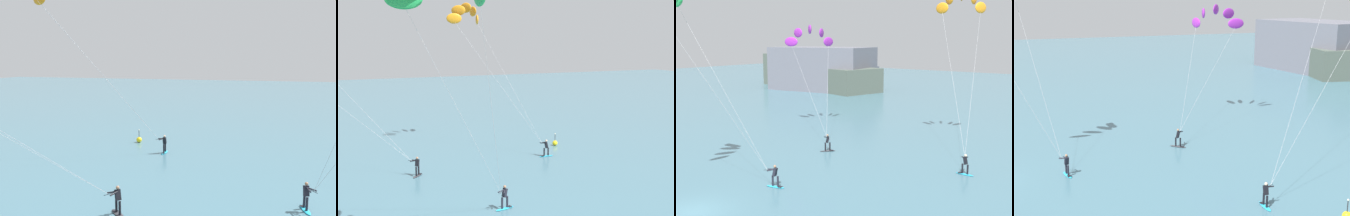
{
  "view_description": "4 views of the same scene",
  "coord_description": "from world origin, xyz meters",
  "views": [
    {
      "loc": [
        -20.26,
        8.63,
        8.68
      ],
      "look_at": [
        5.73,
        15.98,
        4.89
      ],
      "focal_mm": 38.31,
      "sensor_mm": 36.0,
      "label": 1
    },
    {
      "loc": [
        -11.93,
        -20.77,
        11.4
      ],
      "look_at": [
        5.52,
        16.44,
        5.34
      ],
      "focal_mm": 48.93,
      "sensor_mm": 36.0,
      "label": 2
    },
    {
      "loc": [
        23.02,
        -14.28,
        10.74
      ],
      "look_at": [
        1.75,
        13.2,
        5.1
      ],
      "focal_mm": 45.84,
      "sensor_mm": 36.0,
      "label": 3
    },
    {
      "loc": [
        33.94,
        3.4,
        13.08
      ],
      "look_at": [
        3.2,
        14.66,
        5.11
      ],
      "focal_mm": 48.79,
      "sensor_mm": 36.0,
      "label": 4
    }
  ],
  "objects": [
    {
      "name": "marker_buoy",
      "position": [
        13.76,
        21.36,
        0.3
      ],
      "size": [
        0.56,
        0.56,
        1.38
      ],
      "color": "yellow",
      "rests_on": "ground"
    }
  ]
}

